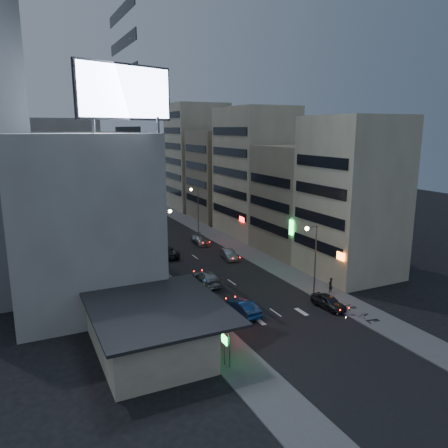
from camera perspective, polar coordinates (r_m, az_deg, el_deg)
ground at (r=42.88m, az=9.68°, el=-13.28°), size 180.00×180.00×0.00m
sidewalk_left at (r=65.66m, az=-11.62°, el=-4.14°), size 4.00×120.00×0.12m
sidewalk_right at (r=71.00m, az=0.99°, el=-2.63°), size 4.00×120.00×0.12m
food_court at (r=38.17m, az=-9.88°, el=-13.36°), size 11.00×13.00×3.88m
white_building at (r=52.45m, az=-18.88°, el=1.34°), size 14.00×24.00×18.00m
shophouse_near at (r=56.98m, az=16.32°, el=3.36°), size 10.00×11.00×20.00m
shophouse_mid at (r=66.45m, az=9.94°, el=3.15°), size 11.00×12.00×16.00m
shophouse_far at (r=76.66m, az=4.04°, el=6.78°), size 10.00×14.00×22.00m
far_left_a at (r=77.08m, az=-20.16°, el=5.34°), size 11.00×10.00×20.00m
far_left_b at (r=90.19m, az=-21.22°, el=4.57°), size 12.00×10.00×15.00m
far_right_a at (r=90.34m, az=-0.44°, el=6.38°), size 11.00×12.00×18.00m
far_right_b at (r=103.07m, az=-3.55°, el=8.77°), size 12.00×12.00×24.00m
billboard at (r=42.52m, az=-12.76°, el=16.43°), size 9.52×3.75×6.20m
street_lamp_right_near at (r=48.84m, az=11.52°, el=-3.41°), size 1.60×0.44×8.02m
street_lamp_left at (r=57.40m, az=-7.85°, el=-0.91°), size 1.60×0.44×8.02m
street_lamp_right_far at (r=77.94m, az=-3.68°, el=2.69°), size 1.60×0.44×8.02m
parked_car_right_near at (r=47.64m, az=13.47°, el=-9.83°), size 2.00×4.30×1.43m
parked_car_right_mid at (r=62.94m, az=0.60°, el=-3.99°), size 2.07×4.46×1.41m
parked_car_left at (r=64.63m, az=-7.53°, el=-3.59°), size 2.69×5.67×1.56m
parked_car_right_far at (r=71.17m, az=-3.11°, el=-2.07°), size 2.28×5.00×1.42m
road_car_blue at (r=44.84m, az=2.45°, el=-10.83°), size 1.95×4.83×1.56m
road_car_silver at (r=53.13m, az=-2.26°, el=-7.02°), size 2.54×5.64×1.60m
person at (r=51.63m, az=13.73°, el=-7.74°), size 0.74×0.62×1.74m
scooter_black_a at (r=46.21m, az=19.39°, el=-10.93°), size 0.92×1.99×1.17m
scooter_silver_a at (r=47.19m, az=17.81°, el=-10.32°), size 1.20×2.04×1.18m
scooter_blue at (r=46.74m, az=16.69°, el=-10.59°), size 1.00×1.72×1.00m
scooter_black_b at (r=48.55m, az=16.68°, el=-9.65°), size 0.62×1.79×1.09m
scooter_silver_b at (r=49.03m, az=15.86°, el=-9.39°), size 0.74×1.78×1.06m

